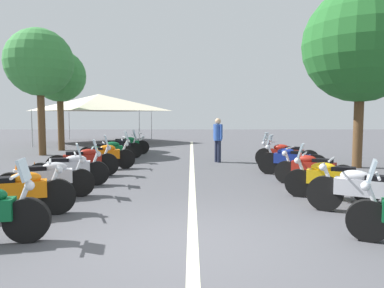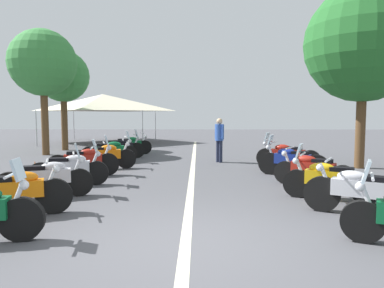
% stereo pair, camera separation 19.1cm
% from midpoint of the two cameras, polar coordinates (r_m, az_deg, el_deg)
% --- Properties ---
extents(ground_plane, '(80.00, 80.00, 0.00)m').
position_cam_midpoint_polar(ground_plane, '(5.13, 0.02, -16.15)').
color(ground_plane, '#4C4C51').
extents(lane_centre_stripe, '(25.54, 0.16, 0.01)m').
position_cam_midpoint_polar(lane_centre_stripe, '(11.27, 0.54, -4.60)').
color(lane_centre_stripe, beige).
rests_on(lane_centre_stripe, ground_plane).
extents(motorcycle_left_row_1, '(0.96, 1.95, 1.01)m').
position_cam_midpoint_polar(motorcycle_left_row_1, '(7.04, -26.29, -6.96)').
color(motorcycle_left_row_1, black).
rests_on(motorcycle_left_row_1, ground_plane).
extents(motorcycle_left_row_2, '(0.93, 1.97, 1.20)m').
position_cam_midpoint_polar(motorcycle_left_row_2, '(8.33, -21.94, -5.06)').
color(motorcycle_left_row_2, black).
rests_on(motorcycle_left_row_2, ground_plane).
extents(motorcycle_left_row_3, '(0.71, 2.00, 1.20)m').
position_cam_midpoint_polar(motorcycle_left_row_3, '(9.59, -18.66, -3.71)').
color(motorcycle_left_row_3, black).
rests_on(motorcycle_left_row_3, ground_plane).
extents(motorcycle_left_row_4, '(0.88, 2.03, 1.23)m').
position_cam_midpoint_polar(motorcycle_left_row_4, '(10.91, -16.60, -2.59)').
color(motorcycle_left_row_4, black).
rests_on(motorcycle_left_row_4, ground_plane).
extents(motorcycle_left_row_5, '(0.75, 2.17, 1.01)m').
position_cam_midpoint_polar(motorcycle_left_row_5, '(12.24, -13.66, -1.81)').
color(motorcycle_left_row_5, black).
rests_on(motorcycle_left_row_5, ground_plane).
extents(motorcycle_left_row_6, '(0.93, 2.04, 1.23)m').
position_cam_midpoint_polar(motorcycle_left_row_6, '(13.60, -12.74, -1.10)').
color(motorcycle_left_row_6, black).
rests_on(motorcycle_left_row_6, ground_plane).
extents(motorcycle_left_row_7, '(0.83, 2.05, 1.22)m').
position_cam_midpoint_polar(motorcycle_left_row_7, '(15.10, -11.15, -0.52)').
color(motorcycle_left_row_7, black).
rests_on(motorcycle_left_row_7, ground_plane).
extents(motorcycle_left_row_8, '(1.01, 2.08, 1.00)m').
position_cam_midpoint_polar(motorcycle_left_row_8, '(16.47, -9.89, -0.11)').
color(motorcycle_left_row_8, black).
rests_on(motorcycle_left_row_8, ground_plane).
extents(motorcycle_right_row_1, '(1.15, 1.86, 1.01)m').
position_cam_midpoint_polar(motorcycle_right_row_1, '(7.10, 26.53, -6.84)').
color(motorcycle_right_row_1, black).
rests_on(motorcycle_right_row_1, ground_plane).
extents(motorcycle_right_row_2, '(1.02, 1.86, 1.20)m').
position_cam_midpoint_polar(motorcycle_right_row_2, '(8.14, 21.94, -5.28)').
color(motorcycle_right_row_2, black).
rests_on(motorcycle_right_row_2, ground_plane).
extents(motorcycle_right_row_3, '(1.20, 1.78, 0.98)m').
position_cam_midpoint_polar(motorcycle_right_row_3, '(9.53, 19.46, -3.88)').
color(motorcycle_right_row_3, black).
rests_on(motorcycle_right_row_3, ground_plane).
extents(motorcycle_right_row_4, '(1.05, 1.92, 1.23)m').
position_cam_midpoint_polar(motorcycle_right_row_4, '(10.98, 16.31, -2.53)').
color(motorcycle_right_row_4, black).
rests_on(motorcycle_right_row_4, ground_plane).
extents(motorcycle_right_row_5, '(1.13, 1.99, 1.23)m').
position_cam_midpoint_polar(motorcycle_right_row_5, '(12.42, 15.53, -1.69)').
color(motorcycle_right_row_5, black).
rests_on(motorcycle_right_row_5, ground_plane).
extents(traffic_cone_0, '(0.36, 0.36, 0.61)m').
position_cam_midpoint_polar(traffic_cone_0, '(10.57, -25.93, -4.12)').
color(traffic_cone_0, orange).
rests_on(traffic_cone_0, ground_plane).
extents(traffic_cone_1, '(0.36, 0.36, 0.61)m').
position_cam_midpoint_polar(traffic_cone_1, '(10.22, -23.57, -4.32)').
color(traffic_cone_1, orange).
rests_on(traffic_cone_1, ground_plane).
extents(bystander_0, '(0.46, 0.33, 1.70)m').
position_cam_midpoint_polar(bystander_0, '(13.60, 4.86, 1.21)').
color(bystander_0, '#1E2338').
rests_on(bystander_0, ground_plane).
extents(roadside_tree_0, '(3.92, 3.92, 6.18)m').
position_cam_midpoint_polar(roadside_tree_0, '(13.61, 26.46, 14.32)').
color(roadside_tree_0, brown).
rests_on(roadside_tree_0, ground_plane).
extents(roadside_tree_1, '(2.64, 2.64, 5.14)m').
position_cam_midpoint_polar(roadside_tree_1, '(19.48, -19.91, 10.21)').
color(roadside_tree_1, brown).
rests_on(roadside_tree_1, ground_plane).
extents(roadside_tree_2, '(2.99, 2.99, 5.67)m').
position_cam_midpoint_polar(roadside_tree_2, '(17.53, -22.72, 11.96)').
color(roadside_tree_2, brown).
rests_on(roadside_tree_2, ground_plane).
extents(event_tent, '(6.86, 6.86, 3.20)m').
position_cam_midpoint_polar(event_tent, '(24.10, -14.00, 6.53)').
color(event_tent, beige).
rests_on(event_tent, ground_plane).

